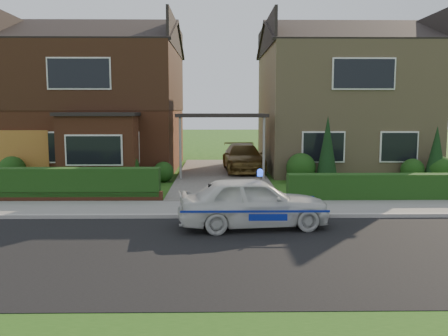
{
  "coord_description": "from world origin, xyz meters",
  "views": [
    {
      "loc": [
        -0.2,
        -9.61,
        2.96
      ],
      "look_at": [
        -0.01,
        3.5,
        1.33
      ],
      "focal_mm": 38.0,
      "sensor_mm": 36.0,
      "label": 1
    }
  ],
  "objects": [
    {
      "name": "ground",
      "position": [
        0.0,
        0.0,
        0.0
      ],
      "size": [
        120.0,
        120.0,
        0.0
      ],
      "primitive_type": "plane",
      "color": "#214B14",
      "rests_on": "ground"
    },
    {
      "name": "road",
      "position": [
        0.0,
        0.0,
        0.0
      ],
      "size": [
        60.0,
        6.0,
        0.02
      ],
      "primitive_type": "cube",
      "color": "black",
      "rests_on": "ground"
    },
    {
      "name": "kerb",
      "position": [
        0.0,
        3.05,
        0.06
      ],
      "size": [
        60.0,
        0.16,
        0.12
      ],
      "primitive_type": "cube",
      "color": "#9E9993",
      "rests_on": "ground"
    },
    {
      "name": "sidewalk",
      "position": [
        0.0,
        4.1,
        0.05
      ],
      "size": [
        60.0,
        2.0,
        0.1
      ],
      "primitive_type": "cube",
      "color": "slate",
      "rests_on": "ground"
    },
    {
      "name": "driveway",
      "position": [
        0.0,
        11.0,
        0.06
      ],
      "size": [
        3.8,
        12.0,
        0.12
      ],
      "primitive_type": "cube",
      "color": "#666059",
      "rests_on": "ground"
    },
    {
      "name": "house_left",
      "position": [
        -5.78,
        13.9,
        3.81
      ],
      "size": [
        7.5,
        9.53,
        7.25
      ],
      "color": "brown",
      "rests_on": "ground"
    },
    {
      "name": "house_right",
      "position": [
        5.8,
        13.99,
        3.66
      ],
      "size": [
        7.5,
        8.06,
        7.25
      ],
      "color": "tan",
      "rests_on": "ground"
    },
    {
      "name": "carport_link",
      "position": [
        0.0,
        10.95,
        2.66
      ],
      "size": [
        3.8,
        3.0,
        2.77
      ],
      "color": "black",
      "rests_on": "ground"
    },
    {
      "name": "garage_door",
      "position": [
        -8.25,
        9.96,
        1.05
      ],
      "size": [
        2.2,
        0.1,
        2.1
      ],
      "primitive_type": "cube",
      "color": "#995F21",
      "rests_on": "ground"
    },
    {
      "name": "dwarf_wall",
      "position": [
        -5.8,
        5.3,
        0.18
      ],
      "size": [
        7.7,
        0.25,
        0.36
      ],
      "primitive_type": "cube",
      "color": "brown",
      "rests_on": "ground"
    },
    {
      "name": "hedge_left",
      "position": [
        -5.8,
        5.45,
        0.0
      ],
      "size": [
        7.5,
        0.55,
        0.9
      ],
      "primitive_type": "cube",
      "color": "black",
      "rests_on": "ground"
    },
    {
      "name": "hedge_right",
      "position": [
        5.8,
        5.35,
        0.0
      ],
      "size": [
        7.5,
        0.55,
        0.8
      ],
      "primitive_type": "cube",
      "color": "black",
      "rests_on": "ground"
    },
    {
      "name": "shrub_left_far",
      "position": [
        -8.5,
        9.5,
        0.54
      ],
      "size": [
        1.08,
        1.08,
        1.08
      ],
      "primitive_type": "sphere",
      "color": "black",
      "rests_on": "ground"
    },
    {
      "name": "shrub_left_mid",
      "position": [
        -4.0,
        9.3,
        0.66
      ],
      "size": [
        1.32,
        1.32,
        1.32
      ],
      "primitive_type": "sphere",
      "color": "black",
      "rests_on": "ground"
    },
    {
      "name": "shrub_left_near",
      "position": [
        -2.4,
        9.6,
        0.42
      ],
      "size": [
        0.84,
        0.84,
        0.84
      ],
      "primitive_type": "sphere",
      "color": "black",
      "rests_on": "ground"
    },
    {
      "name": "shrub_right_near",
      "position": [
        3.2,
        9.4,
        0.6
      ],
      "size": [
        1.2,
        1.2,
        1.2
      ],
      "primitive_type": "sphere",
      "color": "black",
      "rests_on": "ground"
    },
    {
      "name": "shrub_right_mid",
      "position": [
        7.8,
        9.5,
        0.48
      ],
      "size": [
        0.96,
        0.96,
        0.96
      ],
      "primitive_type": "sphere",
      "color": "black",
      "rests_on": "ground"
    },
    {
      "name": "shrub_right_far",
      "position": [
        8.8,
        9.2,
        0.54
      ],
      "size": [
        1.08,
        1.08,
        1.08
      ],
      "primitive_type": "sphere",
      "color": "black",
      "rests_on": "ground"
    },
    {
      "name": "conifer_a",
      "position": [
        4.2,
        9.2,
        1.3
      ],
      "size": [
        0.9,
        0.9,
        2.6
      ],
      "primitive_type": "cone",
      "color": "black",
      "rests_on": "ground"
    },
    {
      "name": "conifer_b",
      "position": [
        8.6,
        9.2,
        1.1
      ],
      "size": [
        0.9,
        0.9,
        2.2
      ],
      "primitive_type": "cone",
      "color": "black",
      "rests_on": "ground"
    },
    {
      "name": "police_car",
      "position": [
        0.69,
        2.03,
        0.64
      ],
      "size": [
        3.45,
        3.9,
        1.44
      ],
      "rotation": [
        0.0,
        0.0,
        1.7
      ],
      "color": "silver",
      "rests_on": "ground"
    },
    {
      "name": "driveway_car",
      "position": [
        1.0,
        12.15,
        0.74
      ],
      "size": [
        1.97,
        4.34,
        1.23
      ],
      "primitive_type": "imported",
      "rotation": [
        0.0,
        0.0,
        0.06
      ],
      "color": "brown",
      "rests_on": "driveway"
    },
    {
      "name": "potted_plant_a",
      "position": [
        -4.85,
        8.76,
        0.34
      ],
      "size": [
        0.42,
        0.36,
        0.68
      ],
      "primitive_type": "imported",
      "rotation": [
        0.0,
        0.0,
        -0.38
      ],
      "color": "gray",
      "rests_on": "ground"
    },
    {
      "name": "potted_plant_b",
      "position": [
        -6.27,
        9.0,
        0.33
      ],
      "size": [
        0.47,
        0.46,
        0.67
      ],
      "primitive_type": "imported",
      "rotation": [
        0.0,
        0.0,
        0.94
      ],
      "color": "gray",
      "rests_on": "ground"
    },
    {
      "name": "potted_plant_c",
      "position": [
        -2.5,
        6.91,
        0.37
      ],
      "size": [
        0.48,
        0.48,
        0.73
      ],
      "primitive_type": "imported",
      "rotation": [
        0.0,
        0.0,
        1.76
      ],
      "color": "gray",
      "rests_on": "ground"
    }
  ]
}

